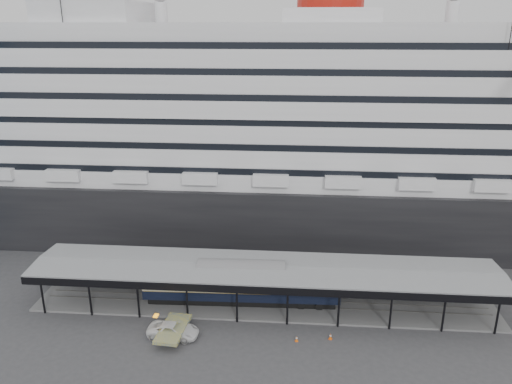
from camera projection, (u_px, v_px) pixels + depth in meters
The scene contains 8 objects.
ground at pixel (261, 327), 56.68m from camera, with size 200.00×200.00×0.00m, color #38383A.
cruise_ship at pixel (276, 117), 80.98m from camera, with size 130.00×30.00×43.90m.
platform_canopy at pixel (264, 287), 60.64m from camera, with size 56.00×9.18×5.30m.
port_truck at pixel (173, 330), 54.79m from camera, with size 2.60×5.64×1.57m, color white.
pullman_carriage at pixel (241, 283), 60.71m from camera, with size 23.93×3.76×23.42m.
traffic_cone_left at pixel (183, 336), 54.43m from camera, with size 0.49×0.49×0.83m.
traffic_cone_mid at pixel (297, 339), 54.11m from camera, with size 0.42×0.42×0.66m.
traffic_cone_right at pixel (330, 336), 54.47m from camera, with size 0.47×0.47×0.72m.
Camera 1 is at (3.34, -48.61, 32.82)m, focal length 35.00 mm.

